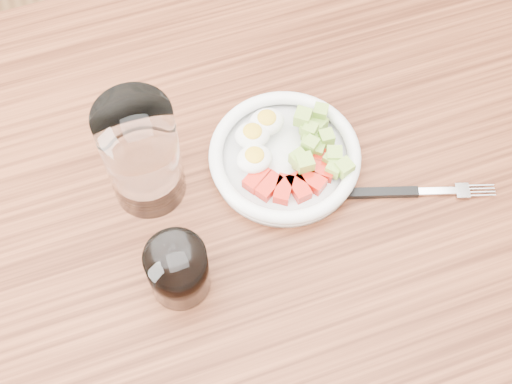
# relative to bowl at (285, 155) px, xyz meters

# --- Properties ---
(ground) EXTENTS (4.00, 4.00, 0.00)m
(ground) POSITION_rel_bowl_xyz_m (-0.05, -0.06, -0.79)
(ground) COLOR brown
(ground) RESTS_ON ground
(dining_table) EXTENTS (1.50, 0.90, 0.77)m
(dining_table) POSITION_rel_bowl_xyz_m (-0.05, -0.06, -0.12)
(dining_table) COLOR brown
(dining_table) RESTS_ON ground
(bowl) EXTENTS (0.20, 0.20, 0.05)m
(bowl) POSITION_rel_bowl_xyz_m (0.00, 0.00, 0.00)
(bowl) COLOR white
(bowl) RESTS_ON dining_table
(fork) EXTENTS (0.19, 0.07, 0.01)m
(fork) POSITION_rel_bowl_xyz_m (0.13, -0.10, -0.01)
(fork) COLOR black
(fork) RESTS_ON dining_table
(water_glass) EXTENTS (0.09, 0.09, 0.17)m
(water_glass) POSITION_rel_bowl_xyz_m (-0.18, 0.02, 0.07)
(water_glass) COLOR white
(water_glass) RESTS_ON dining_table
(coffee_glass) EXTENTS (0.07, 0.07, 0.08)m
(coffee_glass) POSITION_rel_bowl_xyz_m (-0.18, -0.12, 0.02)
(coffee_glass) COLOR white
(coffee_glass) RESTS_ON dining_table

